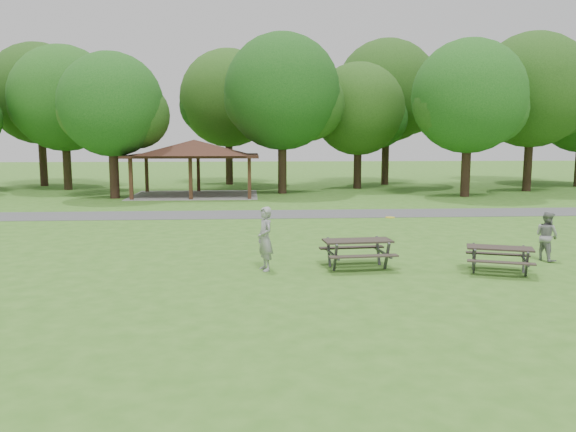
% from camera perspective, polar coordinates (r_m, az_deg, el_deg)
% --- Properties ---
extents(ground, '(160.00, 160.00, 0.00)m').
position_cam_1_polar(ground, '(14.82, -2.85, -7.15)').
color(ground, '#3A7020').
rests_on(ground, ground).
extents(asphalt_path, '(120.00, 3.20, 0.02)m').
position_cam_1_polar(asphalt_path, '(28.57, -3.34, 0.17)').
color(asphalt_path, '#4B4C4E').
rests_on(asphalt_path, ground).
extents(pavilion, '(8.60, 7.01, 3.76)m').
position_cam_1_polar(pavilion, '(38.51, -9.51, 6.63)').
color(pavilion, '#392115').
rests_on(pavilion, ground).
extents(tree_row_c, '(8.19, 7.80, 10.67)m').
position_cam_1_polar(tree_row_c, '(45.53, -21.70, 10.74)').
color(tree_row_c, black).
rests_on(tree_row_c, ground).
extents(tree_row_d, '(6.93, 6.60, 9.27)m').
position_cam_1_polar(tree_row_d, '(37.90, -17.37, 10.46)').
color(tree_row_d, black).
rests_on(tree_row_d, ground).
extents(tree_row_e, '(8.40, 8.00, 11.02)m').
position_cam_1_polar(tree_row_e, '(39.51, -0.45, 12.16)').
color(tree_row_e, black).
rests_on(tree_row_e, ground).
extents(tree_row_f, '(7.35, 7.00, 9.55)m').
position_cam_1_polar(tree_row_f, '(43.68, 7.27, 10.45)').
color(tree_row_f, black).
rests_on(tree_row_f, ground).
extents(tree_row_g, '(7.77, 7.40, 10.25)m').
position_cam_1_polar(tree_row_g, '(39.13, 18.00, 11.16)').
color(tree_row_g, black).
rests_on(tree_row_g, ground).
extents(tree_row_h, '(8.61, 8.20, 11.37)m').
position_cam_1_polar(tree_row_h, '(44.83, 23.64, 11.32)').
color(tree_row_h, black).
rests_on(tree_row_h, ground).
extents(tree_deep_a, '(8.40, 8.00, 11.38)m').
position_cam_1_polar(tree_deep_a, '(49.83, -23.83, 11.02)').
color(tree_deep_a, black).
rests_on(tree_deep_a, ground).
extents(tree_deep_b, '(8.40, 8.00, 11.13)m').
position_cam_1_polar(tree_deep_b, '(47.46, -5.96, 11.53)').
color(tree_deep_b, black).
rests_on(tree_deep_b, ground).
extents(tree_deep_c, '(8.82, 8.40, 11.90)m').
position_cam_1_polar(tree_deep_c, '(47.84, 10.12, 12.09)').
color(tree_deep_c, black).
rests_on(tree_deep_c, ground).
extents(tree_deep_d, '(8.40, 8.00, 11.27)m').
position_cam_1_polar(tree_deep_d, '(53.76, 23.52, 10.65)').
color(tree_deep_d, black).
rests_on(tree_deep_d, ground).
extents(picnic_table_middle, '(2.15, 1.79, 0.88)m').
position_cam_1_polar(picnic_table_middle, '(16.88, 7.07, -3.09)').
color(picnic_table_middle, '#2D2621').
rests_on(picnic_table_middle, ground).
extents(picnic_table_far, '(2.18, 1.97, 0.78)m').
position_cam_1_polar(picnic_table_far, '(17.23, 20.69, -3.56)').
color(picnic_table_far, '#2D2420').
rests_on(picnic_table_far, ground).
extents(frisbee_in_flight, '(0.35, 0.35, 0.02)m').
position_cam_1_polar(frisbee_in_flight, '(17.12, 10.34, -0.14)').
color(frisbee_in_flight, gold).
rests_on(frisbee_in_flight, ground).
extents(frisbee_thrower, '(0.66, 0.80, 1.88)m').
position_cam_1_polar(frisbee_thrower, '(16.38, -2.35, -2.33)').
color(frisbee_thrower, gray).
rests_on(frisbee_thrower, ground).
extents(frisbee_catcher, '(0.83, 0.93, 1.57)m').
position_cam_1_polar(frisbee_catcher, '(19.51, 24.80, -1.87)').
color(frisbee_catcher, gray).
rests_on(frisbee_catcher, ground).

